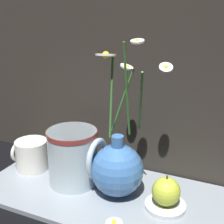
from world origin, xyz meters
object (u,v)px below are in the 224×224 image
(ceramic_pitcher, at_px, (74,155))
(orange_fruit, at_px, (166,192))
(yellow_mug, at_px, (31,155))
(vase_with_flowers, at_px, (117,168))

(ceramic_pitcher, relative_size, orange_fruit, 2.14)
(yellow_mug, distance_m, ceramic_pitcher, 0.15)
(yellow_mug, bearing_deg, orange_fruit, -3.91)
(yellow_mug, xyz_separation_m, orange_fruit, (0.40, -0.03, 0.00))
(yellow_mug, distance_m, orange_fruit, 0.40)
(vase_with_flowers, xyz_separation_m, orange_fruit, (0.12, -0.01, -0.03))
(vase_with_flowers, bearing_deg, orange_fruit, -5.73)
(yellow_mug, xyz_separation_m, ceramic_pitcher, (0.15, -0.01, 0.04))
(vase_with_flowers, height_order, yellow_mug, vase_with_flowers)
(ceramic_pitcher, bearing_deg, yellow_mug, 174.60)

